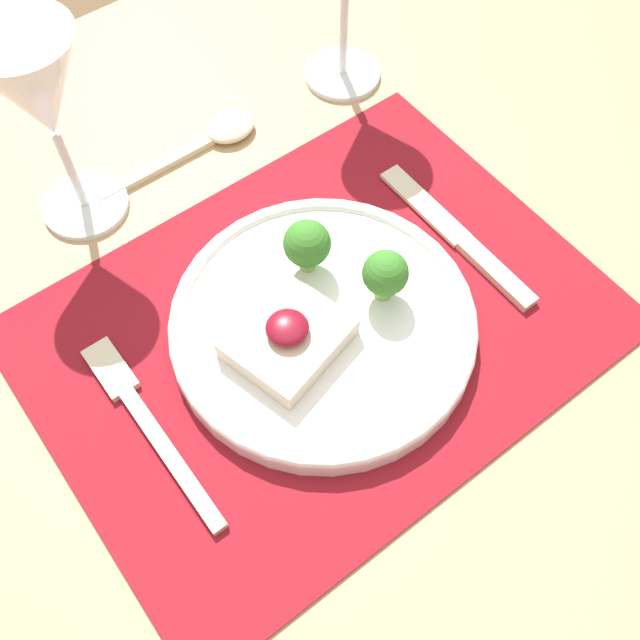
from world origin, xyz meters
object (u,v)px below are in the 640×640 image
object	(u,v)px
dinner_plate	(319,322)
spoon	(213,136)
knife	(466,244)
wine_glass_far	(39,95)
fork	(144,418)

from	to	relation	value
dinner_plate	spoon	xyz separation A→B (m)	(0.05, 0.23, -0.01)
knife	wine_glass_far	distance (m)	0.36
knife	wine_glass_far	size ratio (longest dim) A/B	0.98
wine_glass_far	dinner_plate	bearing A→B (deg)	-68.95
dinner_plate	wine_glass_far	distance (m)	0.27
fork	spoon	bearing A→B (deg)	45.50
wine_glass_far	spoon	bearing A→B (deg)	-0.49
fork	knife	distance (m)	0.31
spoon	wine_glass_far	bearing A→B (deg)	179.94
fork	spoon	world-z (taller)	spoon
dinner_plate	fork	world-z (taller)	dinner_plate
fork	wine_glass_far	world-z (taller)	wine_glass_far
knife	spoon	xyz separation A→B (m)	(-0.11, 0.24, -0.00)
knife	spoon	distance (m)	0.26
dinner_plate	fork	distance (m)	0.15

